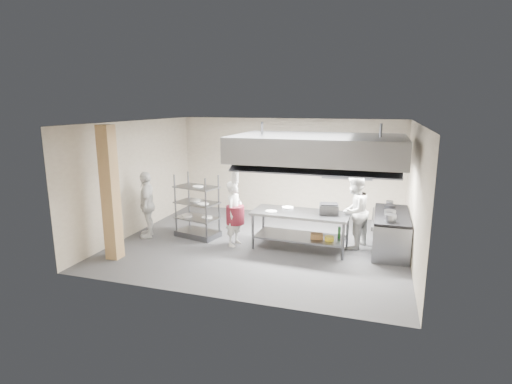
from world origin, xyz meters
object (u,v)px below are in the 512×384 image
(chef_plating, at_px, (147,204))
(stockpot, at_px, (390,214))
(pass_rack, at_px, (197,206))
(chef_line, at_px, (354,211))
(chef_head, at_px, (235,214))
(griddle, at_px, (329,209))
(island, at_px, (300,230))
(cooking_range, at_px, (391,233))

(chef_plating, relative_size, stockpot, 6.85)
(pass_rack, height_order, chef_plating, chef_plating)
(pass_rack, bearing_deg, chef_line, 18.70)
(pass_rack, height_order, chef_head, pass_rack)
(chef_line, bearing_deg, chef_head, -52.71)
(chef_line, distance_m, stockpot, 0.87)
(pass_rack, bearing_deg, griddle, 13.24)
(island, distance_m, cooking_range, 2.15)
(griddle, bearing_deg, chef_head, 178.88)
(cooking_range, bearing_deg, stockpot, -99.27)
(pass_rack, relative_size, cooking_range, 0.83)
(island, relative_size, griddle, 5.20)
(pass_rack, xyz_separation_m, chef_plating, (-1.25, -0.38, 0.04))
(island, distance_m, stockpot, 2.09)
(chef_head, distance_m, griddle, 2.27)
(island, distance_m, chef_plating, 4.03)
(cooking_range, relative_size, stockpot, 7.88)
(chef_line, bearing_deg, stockpot, 93.95)
(griddle, bearing_deg, chef_plating, 175.63)
(island, bearing_deg, chef_plating, -173.55)
(cooking_range, distance_m, stockpot, 0.69)
(island, bearing_deg, cooking_range, 17.29)
(island, height_order, stockpot, stockpot)
(chef_head, bearing_deg, stockpot, -75.76)
(island, relative_size, stockpot, 9.05)
(chef_line, xyz_separation_m, griddle, (-0.56, -0.38, 0.11))
(island, height_order, chef_head, chef_head)
(stockpot, bearing_deg, chef_head, -173.74)
(island, relative_size, chef_plating, 1.32)
(chef_head, bearing_deg, island, -74.02)
(chef_line, bearing_deg, island, -45.53)
(island, height_order, chef_line, chef_line)
(island, bearing_deg, chef_head, -169.67)
(island, xyz_separation_m, pass_rack, (-2.75, 0.10, 0.37))
(stockpot, bearing_deg, chef_plating, -175.63)
(island, bearing_deg, griddle, 9.73)
(pass_rack, bearing_deg, cooking_range, 18.87)
(cooking_range, relative_size, chef_head, 1.25)
(chef_plating, bearing_deg, cooking_range, 72.19)
(griddle, bearing_deg, cooking_range, 9.30)
(stockpot, bearing_deg, griddle, -176.34)
(chef_plating, xyz_separation_m, stockpot, (6.02, 0.46, 0.12))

